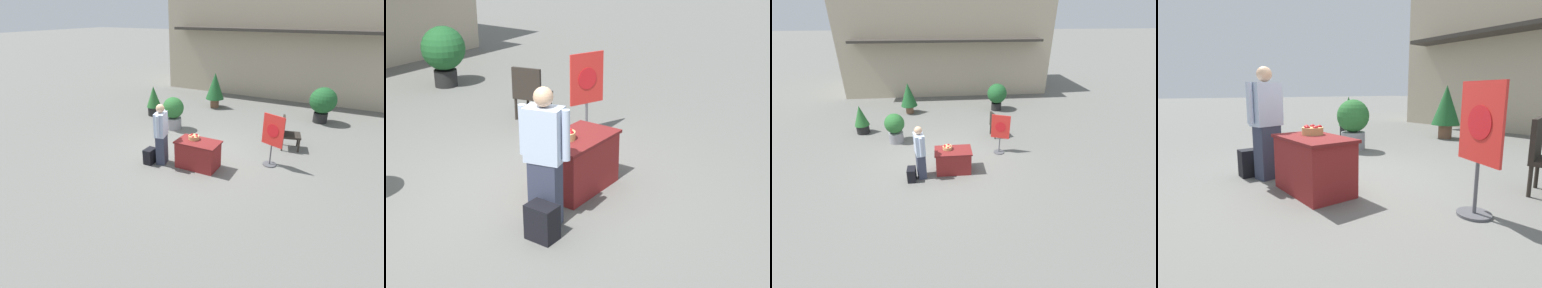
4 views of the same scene
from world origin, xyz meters
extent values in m
plane|color=slate|center=(0.00, 0.00, 0.00)|extent=(120.00, 120.00, 0.00)
cube|color=maroon|center=(0.34, -0.58, 0.35)|extent=(1.06, 0.64, 0.70)
cube|color=maroon|center=(0.34, -0.58, 0.72)|extent=(1.13, 0.68, 0.04)
cylinder|color=tan|center=(0.18, -0.50, 0.79)|extent=(0.29, 0.29, 0.10)
sphere|color=red|center=(0.27, -0.51, 0.83)|extent=(0.08, 0.08, 0.08)
sphere|color=#A30F14|center=(0.21, -0.41, 0.83)|extent=(0.08, 0.08, 0.08)
sphere|color=#A30F14|center=(0.10, -0.45, 0.83)|extent=(0.08, 0.08, 0.08)
sphere|color=red|center=(0.10, -0.54, 0.83)|extent=(0.08, 0.08, 0.08)
sphere|color=#A30F14|center=(0.20, -0.59, 0.83)|extent=(0.08, 0.08, 0.08)
cube|color=#33384C|center=(-0.63, -0.82, 0.40)|extent=(0.31, 0.39, 0.80)
cube|color=silver|center=(-0.63, -0.82, 1.12)|extent=(0.35, 0.47, 0.63)
sphere|color=tan|center=(-0.63, -0.82, 1.55)|extent=(0.22, 0.22, 0.22)
cylinder|color=silver|center=(-0.69, -0.57, 1.14)|extent=(0.09, 0.09, 0.58)
cylinder|color=silver|center=(-0.56, -1.07, 1.14)|extent=(0.09, 0.09, 0.58)
cube|color=black|center=(-0.91, -0.99, 0.21)|extent=(0.24, 0.34, 0.42)
cylinder|color=#4C4C51|center=(2.02, 0.41, 0.01)|extent=(0.36, 0.36, 0.03)
cylinder|color=#4C4C51|center=(2.02, 0.41, 0.31)|extent=(0.04, 0.04, 0.55)
cube|color=red|center=(2.02, 0.41, 1.00)|extent=(0.60, 0.26, 0.83)
cylinder|color=red|center=(2.01, 0.39, 1.00)|extent=(0.33, 0.13, 0.35)
cylinder|color=#28231E|center=(2.46, 2.05, 0.20)|extent=(0.05, 0.05, 0.40)
cylinder|color=#28231E|center=(2.56, 1.59, 0.20)|extent=(0.05, 0.05, 0.40)
cylinder|color=#28231E|center=(2.00, 1.94, 0.20)|extent=(0.05, 0.05, 0.40)
cylinder|color=#28231E|center=(2.11, 1.49, 0.20)|extent=(0.05, 0.05, 0.40)
cube|color=#28231E|center=(2.28, 1.77, 0.43)|extent=(0.66, 0.66, 0.06)
cube|color=#28231E|center=(2.04, 1.71, 0.72)|extent=(0.18, 0.55, 0.52)
cylinder|color=black|center=(2.81, 4.71, 0.18)|extent=(0.50, 0.50, 0.37)
sphere|color=#1E5628|center=(2.81, 4.71, 0.85)|extent=(0.95, 0.95, 0.95)
camera|label=1|loc=(3.51, -6.95, 3.80)|focal=28.00mm
camera|label=2|loc=(-4.90, -4.28, 3.20)|focal=50.00mm
camera|label=3|loc=(0.03, -7.38, 4.55)|focal=24.00mm
camera|label=4|loc=(3.66, -2.44, 1.31)|focal=28.00mm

